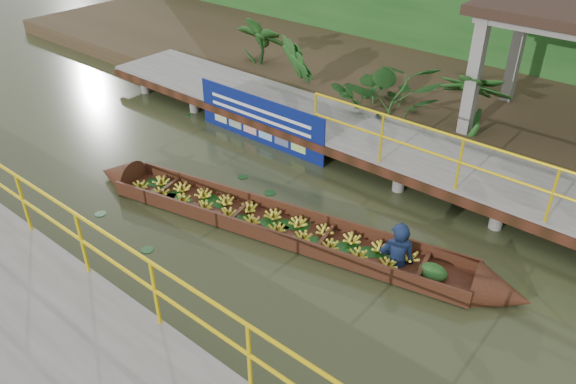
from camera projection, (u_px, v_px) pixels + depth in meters
The scene contains 7 objects.
ground at pixel (271, 232), 9.98m from camera, with size 80.00×80.00×0.00m, color #293018.
land_strip at pixel (459, 96), 14.74m from camera, with size 30.00×8.00×0.45m, color #362A1B.
far_dock at pixel (378, 142), 11.94m from camera, with size 16.00×2.06×1.66m.
foliage_backdrop at pixel (510, 9), 15.42m from camera, with size 30.00×0.80×4.00m, color #184415.
vendor_boat at pixel (299, 226), 9.74m from camera, with size 8.42×2.55×1.97m.
blue_banner at pixel (260, 120), 12.66m from camera, with size 3.66×0.04×1.14m.
tropical_plants at pixel (464, 99), 12.28m from camera, with size 14.08×1.08×1.35m.
Camera 1 is at (5.41, -6.00, 5.91)m, focal length 35.00 mm.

